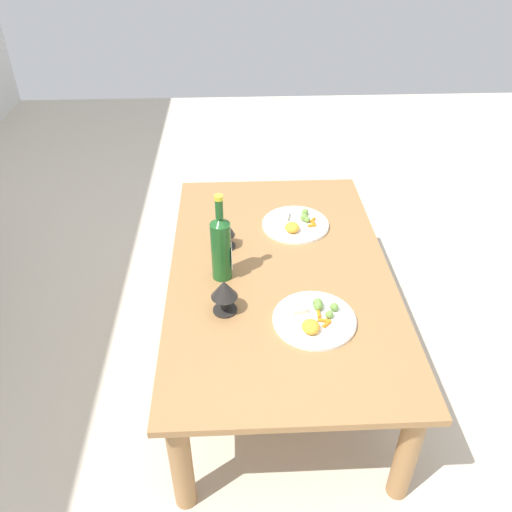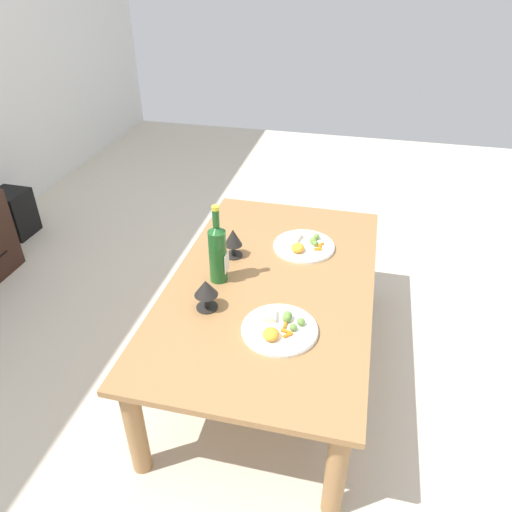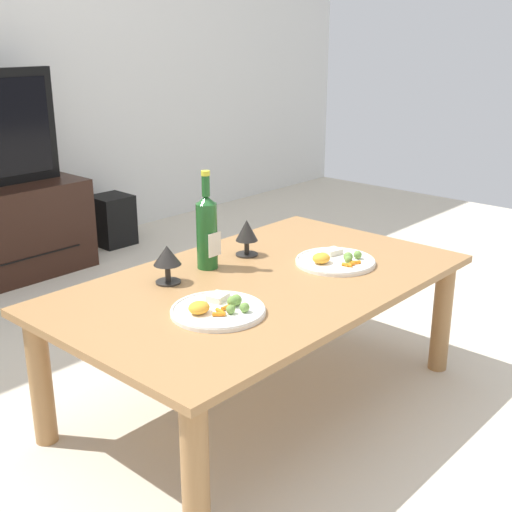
{
  "view_description": "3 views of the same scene",
  "coord_description": "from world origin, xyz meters",
  "px_view_note": "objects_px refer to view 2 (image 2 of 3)",
  "views": [
    {
      "loc": [
        -1.55,
        0.16,
        1.64
      ],
      "look_at": [
        -0.0,
        0.09,
        0.52
      ],
      "focal_mm": 36.59,
      "sensor_mm": 36.0,
      "label": 1
    },
    {
      "loc": [
        -1.59,
        -0.31,
        1.63
      ],
      "look_at": [
        0.05,
        0.08,
        0.54
      ],
      "focal_mm": 34.04,
      "sensor_mm": 36.0,
      "label": 2
    },
    {
      "loc": [
        -1.54,
        -1.36,
        1.23
      ],
      "look_at": [
        0.04,
        0.06,
        0.51
      ],
      "focal_mm": 46.77,
      "sensor_mm": 36.0,
      "label": 3
    }
  ],
  "objects_px": {
    "floor_speaker": "(13,213)",
    "dinner_plate_right": "(304,245)",
    "dinner_plate_left": "(280,328)",
    "goblet_right": "(233,239)",
    "dining_table": "(271,294)",
    "wine_bottle": "(218,251)",
    "goblet_left": "(206,290)"
  },
  "relations": [
    {
      "from": "dinner_plate_left",
      "to": "wine_bottle",
      "type": "bearing_deg",
      "value": 50.09
    },
    {
      "from": "floor_speaker",
      "to": "dinner_plate_left",
      "type": "xyz_separation_m",
      "value": [
        -1.05,
        -1.96,
        0.32
      ]
    },
    {
      "from": "wine_bottle",
      "to": "goblet_right",
      "type": "height_order",
      "value": "wine_bottle"
    },
    {
      "from": "dining_table",
      "to": "goblet_left",
      "type": "distance_m",
      "value": 0.34
    },
    {
      "from": "floor_speaker",
      "to": "goblet_left",
      "type": "relative_size",
      "value": 2.37
    },
    {
      "from": "goblet_right",
      "to": "dinner_plate_left",
      "type": "height_order",
      "value": "goblet_right"
    },
    {
      "from": "floor_speaker",
      "to": "dinner_plate_right",
      "type": "relative_size",
      "value": 1.07
    },
    {
      "from": "floor_speaker",
      "to": "goblet_left",
      "type": "height_order",
      "value": "goblet_left"
    },
    {
      "from": "wine_bottle",
      "to": "goblet_right",
      "type": "distance_m",
      "value": 0.2
    },
    {
      "from": "goblet_left",
      "to": "goblet_right",
      "type": "relative_size",
      "value": 0.95
    },
    {
      "from": "goblet_right",
      "to": "dinner_plate_left",
      "type": "distance_m",
      "value": 0.54
    },
    {
      "from": "goblet_left",
      "to": "wine_bottle",
      "type": "bearing_deg",
      "value": 3.06
    },
    {
      "from": "goblet_left",
      "to": "dinner_plate_left",
      "type": "height_order",
      "value": "goblet_left"
    },
    {
      "from": "goblet_right",
      "to": "dinner_plate_left",
      "type": "bearing_deg",
      "value": -146.4
    },
    {
      "from": "dining_table",
      "to": "dinner_plate_right",
      "type": "xyz_separation_m",
      "value": [
        0.29,
        -0.09,
        0.08
      ]
    },
    {
      "from": "dining_table",
      "to": "wine_bottle",
      "type": "height_order",
      "value": "wine_bottle"
    },
    {
      "from": "dining_table",
      "to": "dinner_plate_right",
      "type": "distance_m",
      "value": 0.31
    },
    {
      "from": "goblet_right",
      "to": "dinner_plate_right",
      "type": "relative_size",
      "value": 0.48
    },
    {
      "from": "dinner_plate_left",
      "to": "goblet_right",
      "type": "bearing_deg",
      "value": 33.6
    },
    {
      "from": "floor_speaker",
      "to": "dinner_plate_left",
      "type": "relative_size",
      "value": 1.08
    },
    {
      "from": "dining_table",
      "to": "dinner_plate_right",
      "type": "relative_size",
      "value": 4.97
    },
    {
      "from": "goblet_right",
      "to": "dinner_plate_left",
      "type": "relative_size",
      "value": 0.48
    },
    {
      "from": "goblet_right",
      "to": "dinner_plate_left",
      "type": "xyz_separation_m",
      "value": [
        -0.44,
        -0.29,
        -0.07
      ]
    },
    {
      "from": "dining_table",
      "to": "wine_bottle",
      "type": "relative_size",
      "value": 4.11
    },
    {
      "from": "wine_bottle",
      "to": "dining_table",
      "type": "bearing_deg",
      "value": -80.41
    },
    {
      "from": "goblet_right",
      "to": "floor_speaker",
      "type": "bearing_deg",
      "value": 69.94
    },
    {
      "from": "wine_bottle",
      "to": "dinner_plate_left",
      "type": "height_order",
      "value": "wine_bottle"
    },
    {
      "from": "floor_speaker",
      "to": "goblet_right",
      "type": "bearing_deg",
      "value": -108.72
    },
    {
      "from": "floor_speaker",
      "to": "dinner_plate_right",
      "type": "bearing_deg",
      "value": -102.15
    },
    {
      "from": "goblet_right",
      "to": "dining_table",
      "type": "bearing_deg",
      "value": -126.54
    },
    {
      "from": "floor_speaker",
      "to": "dinner_plate_right",
      "type": "distance_m",
      "value": 2.04
    },
    {
      "from": "goblet_left",
      "to": "dinner_plate_left",
      "type": "relative_size",
      "value": 0.46
    }
  ]
}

